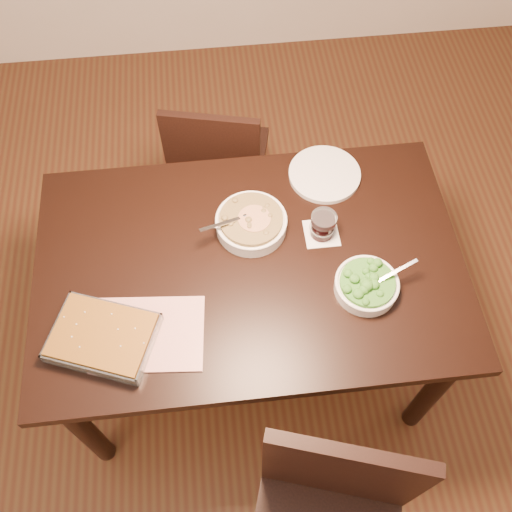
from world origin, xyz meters
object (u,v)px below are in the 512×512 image
baking_dish (103,337)px  chair_far (218,161)px  table (250,277)px  dinner_plate (324,174)px  stew_bowl (251,223)px  wine_tumbler (323,225)px  broccoli_bowl (367,285)px

baking_dish → chair_far: size_ratio=0.44×
table → dinner_plate: 0.46m
stew_bowl → chair_far: (-0.09, 0.56, -0.32)m
table → chair_far: 0.72m
baking_dish → dinner_plate: size_ratio=1.40×
stew_bowl → wine_tumbler: wine_tumbler is taller
table → wine_tumbler: size_ratio=14.85×
table → wine_tumbler: wine_tumbler is taller
table → wine_tumbler: bearing=18.9°
table → dinner_plate: bearing=47.3°
baking_dish → wine_tumbler: size_ratio=3.82×
wine_tumbler → table: bearing=-161.1°
wine_tumbler → dinner_plate: bearing=77.9°
wine_tumbler → baking_dish: bearing=-156.5°
wine_tumbler → dinner_plate: (0.05, 0.24, -0.04)m
broccoli_bowl → wine_tumbler: bearing=114.6°
stew_bowl → chair_far: stew_bowl is taller
broccoli_bowl → table: bearing=158.8°
baking_dish → chair_far: bearing=87.5°
broccoli_bowl → baking_dish: 0.82m
baking_dish → dinner_plate: baking_dish is taller
broccoli_bowl → baking_dish: (-0.82, -0.09, -0.00)m
table → baking_dish: (-0.46, -0.22, 0.12)m
dinner_plate → chair_far: size_ratio=0.31×
table → stew_bowl: (0.02, 0.13, 0.13)m
broccoli_bowl → stew_bowl: bearing=141.0°
table → chair_far: (-0.07, 0.69, -0.20)m
wine_tumbler → dinner_plate: size_ratio=0.37×
chair_far → broccoli_bowl: bearing=130.2°
broccoli_bowl → chair_far: size_ratio=0.28×
stew_bowl → baking_dish: (-0.48, -0.36, -0.01)m
table → chair_far: size_ratio=1.70×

